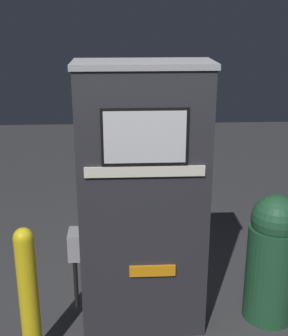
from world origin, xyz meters
The scene contains 3 objects.
gas_pump centered at (0.00, 0.20, 1.03)m, with size 1.03×0.45×2.04m.
safety_bollard centered at (-0.80, -0.20, 0.54)m, with size 0.13×0.13×1.04m.
trash_bin centered at (1.01, 0.23, 0.54)m, with size 0.41×0.41×1.05m.
Camera 1 is at (-0.16, -2.95, 2.37)m, focal length 50.00 mm.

